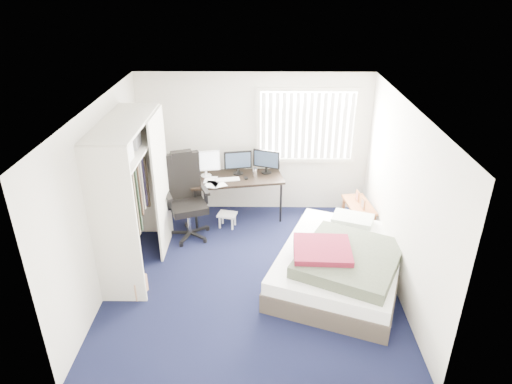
{
  "coord_description": "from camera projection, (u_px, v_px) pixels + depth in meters",
  "views": [
    {
      "loc": [
        0.13,
        -5.44,
        4.02
      ],
      "look_at": [
        0.05,
        0.4,
        1.14
      ],
      "focal_mm": 32.0,
      "sensor_mm": 36.0,
      "label": 1
    }
  ],
  "objects": [
    {
      "name": "desk",
      "position": [
        236.0,
        175.0,
        7.88
      ],
      "size": [
        1.69,
        1.01,
        1.24
      ],
      "color": "black",
      "rests_on": "ground"
    },
    {
      "name": "ground",
      "position": [
        252.0,
        274.0,
        6.66
      ],
      "size": [
        4.2,
        4.2,
        0.0
      ],
      "primitive_type": "plane",
      "color": "black",
      "rests_on": "ground"
    },
    {
      "name": "nightstand",
      "position": [
        359.0,
        207.0,
        7.57
      ],
      "size": [
        0.48,
        0.79,
        0.7
      ],
      "color": "brown",
      "rests_on": "ground"
    },
    {
      "name": "bed",
      "position": [
        341.0,
        263.0,
        6.4
      ],
      "size": [
        2.29,
        2.6,
        0.71
      ],
      "color": "#3B322A",
      "rests_on": "ground"
    },
    {
      "name": "footstool",
      "position": [
        227.0,
        217.0,
        7.81
      ],
      "size": [
        0.35,
        0.31,
        0.25
      ],
      "color": "white",
      "rests_on": "ground"
    },
    {
      "name": "closet",
      "position": [
        132.0,
        182.0,
        6.32
      ],
      "size": [
        0.64,
        1.84,
        2.22
      ],
      "color": "beige",
      "rests_on": "ground"
    },
    {
      "name": "window_assembly",
      "position": [
        307.0,
        126.0,
        7.78
      ],
      "size": [
        1.72,
        0.09,
        1.32
      ],
      "color": "white",
      "rests_on": "ground"
    },
    {
      "name": "office_chair",
      "position": [
        187.0,
        205.0,
        7.45
      ],
      "size": [
        0.86,
        0.86,
        1.42
      ],
      "color": "black",
      "rests_on": "ground"
    },
    {
      "name": "room_shell",
      "position": [
        252.0,
        180.0,
        5.99
      ],
      "size": [
        4.2,
        4.2,
        4.2
      ],
      "color": "silver",
      "rests_on": "ground"
    },
    {
      "name": "pine_box",
      "position": [
        131.0,
        284.0,
        6.23
      ],
      "size": [
        0.43,
        0.38,
        0.27
      ],
      "primitive_type": "cube",
      "rotation": [
        0.0,
        0.0,
        -0.37
      ],
      "color": "tan",
      "rests_on": "ground"
    }
  ]
}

